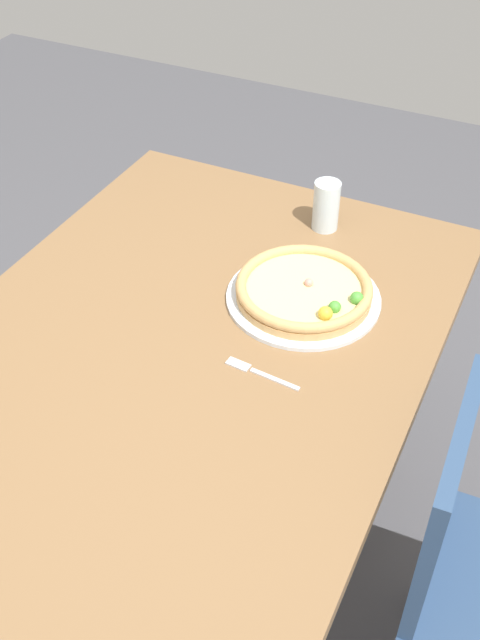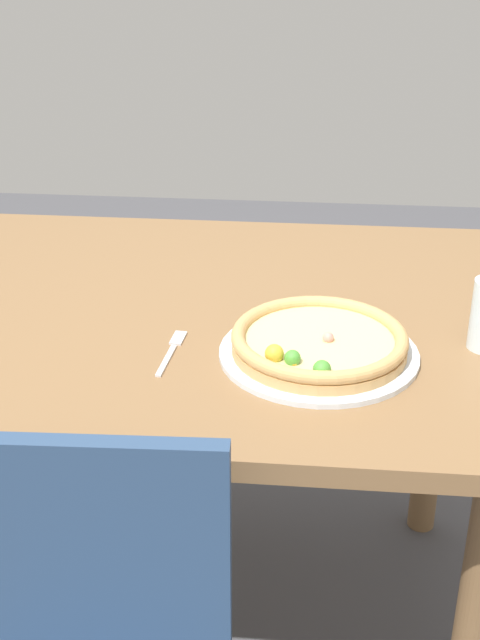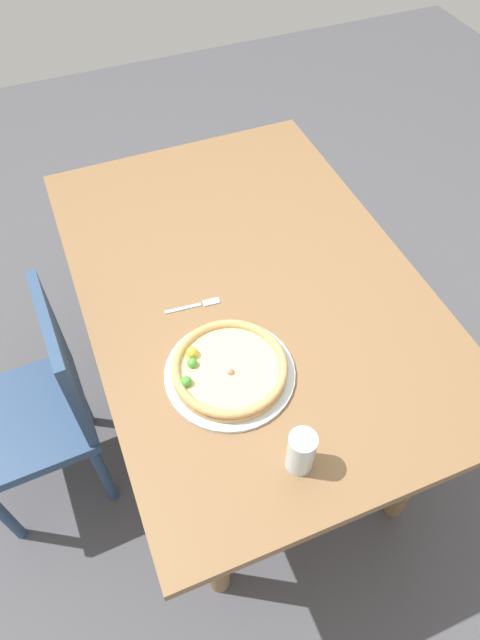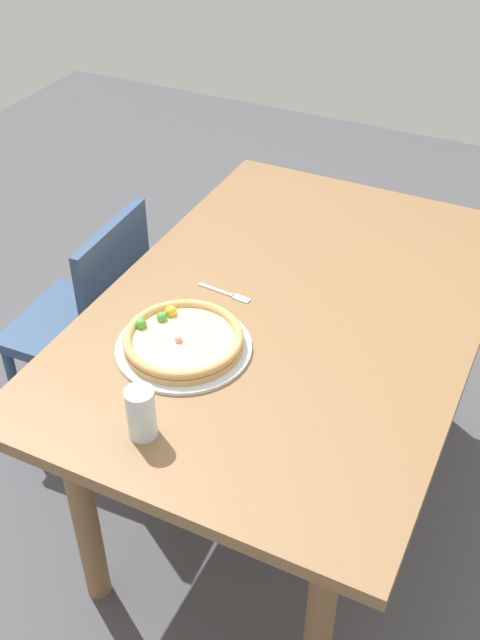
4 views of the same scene
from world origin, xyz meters
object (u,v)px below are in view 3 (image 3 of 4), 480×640
plate (230,373)px  drinking_glass (301,452)px  dining_table (248,302)px  fork (197,305)px  chair_near (41,406)px  pizza (229,368)px

plate → drinking_glass: 0.31m
dining_table → fork: fork is taller
chair_near → drinking_glass: bearing=-137.1°
plate → fork: (-0.26, -0.00, -0.00)m
dining_table → drinking_glass: (0.59, -0.11, 0.16)m
plate → pizza: (-0.00, -0.00, 0.03)m
plate → fork: size_ratio=2.11×
dining_table → fork: size_ratio=9.05×
plate → fork: bearing=-179.5°
dining_table → pizza: 0.37m
chair_near → drinking_glass: drinking_glass is taller
plate → drinking_glass: drinking_glass is taller
fork → pizza: bearing=-85.1°
dining_table → fork: (0.03, -0.18, 0.10)m
pizza → fork: bearing=-179.9°
drinking_glass → plate: bearing=-168.2°
chair_near → plate: chair_near is taller
dining_table → pizza: bearing=-31.3°
chair_near → dining_table: bearing=-92.7°
chair_near → pizza: bearing=-121.4°
fork → drinking_glass: size_ratio=1.29×
dining_table → drinking_glass: drinking_glass is taller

